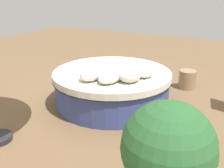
{
  "coord_description": "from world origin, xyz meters",
  "views": [
    {
      "loc": [
        -4.38,
        -2.39,
        2.28
      ],
      "look_at": [
        0.0,
        0.0,
        0.41
      ],
      "focal_mm": 42.03,
      "sensor_mm": 36.0,
      "label": 1
    }
  ],
  "objects_px": {
    "throw_pillow_2": "(130,76)",
    "planter": "(167,155)",
    "side_table": "(187,79)",
    "throw_pillow_3": "(143,73)",
    "throw_pillow_1": "(110,78)",
    "round_bed": "(112,87)",
    "throw_pillow_0": "(91,74)",
    "throw_pillow_4": "(145,67)"
  },
  "relations": [
    {
      "from": "throw_pillow_0",
      "to": "side_table",
      "type": "xyz_separation_m",
      "value": [
        2.19,
        -1.25,
        -0.57
      ]
    },
    {
      "from": "throw_pillow_3",
      "to": "planter",
      "type": "xyz_separation_m",
      "value": [
        -2.25,
        -1.17,
        -0.01
      ]
    },
    {
      "from": "throw_pillow_1",
      "to": "throw_pillow_4",
      "type": "distance_m",
      "value": 0.96
    },
    {
      "from": "throw_pillow_2",
      "to": "planter",
      "type": "height_order",
      "value": "planter"
    },
    {
      "from": "throw_pillow_0",
      "to": "throw_pillow_2",
      "type": "height_order",
      "value": "throw_pillow_2"
    },
    {
      "from": "throw_pillow_0",
      "to": "throw_pillow_1",
      "type": "distance_m",
      "value": 0.35
    },
    {
      "from": "round_bed",
      "to": "side_table",
      "type": "distance_m",
      "value": 1.95
    },
    {
      "from": "round_bed",
      "to": "planter",
      "type": "distance_m",
      "value": 2.94
    },
    {
      "from": "planter",
      "to": "throw_pillow_0",
      "type": "bearing_deg",
      "value": 49.89
    },
    {
      "from": "throw_pillow_1",
      "to": "throw_pillow_2",
      "type": "bearing_deg",
      "value": -58.26
    },
    {
      "from": "throw_pillow_4",
      "to": "planter",
      "type": "distance_m",
      "value": 2.9
    },
    {
      "from": "round_bed",
      "to": "side_table",
      "type": "height_order",
      "value": "round_bed"
    },
    {
      "from": "throw_pillow_2",
      "to": "side_table",
      "type": "xyz_separation_m",
      "value": [
        1.92,
        -0.6,
        -0.57
      ]
    },
    {
      "from": "throw_pillow_1",
      "to": "throw_pillow_2",
      "type": "xyz_separation_m",
      "value": [
        0.19,
        -0.31,
        0.04
      ]
    },
    {
      "from": "round_bed",
      "to": "planter",
      "type": "relative_size",
      "value": 1.83
    },
    {
      "from": "throw_pillow_3",
      "to": "planter",
      "type": "bearing_deg",
      "value": -152.49
    },
    {
      "from": "side_table",
      "to": "throw_pillow_2",
      "type": "bearing_deg",
      "value": 162.53
    },
    {
      "from": "round_bed",
      "to": "throw_pillow_2",
      "type": "height_order",
      "value": "throw_pillow_2"
    },
    {
      "from": "throw_pillow_1",
      "to": "side_table",
      "type": "relative_size",
      "value": 1.25
    },
    {
      "from": "planter",
      "to": "throw_pillow_1",
      "type": "bearing_deg",
      "value": 43.02
    },
    {
      "from": "throw_pillow_3",
      "to": "planter",
      "type": "height_order",
      "value": "planter"
    },
    {
      "from": "throw_pillow_4",
      "to": "planter",
      "type": "relative_size",
      "value": 0.36
    },
    {
      "from": "throw_pillow_1",
      "to": "side_table",
      "type": "bearing_deg",
      "value": -23.37
    },
    {
      "from": "throw_pillow_1",
      "to": "throw_pillow_3",
      "type": "distance_m",
      "value": 0.69
    },
    {
      "from": "throw_pillow_3",
      "to": "side_table",
      "type": "height_order",
      "value": "throw_pillow_3"
    },
    {
      "from": "side_table",
      "to": "throw_pillow_3",
      "type": "bearing_deg",
      "value": 162.36
    },
    {
      "from": "throw_pillow_1",
      "to": "throw_pillow_3",
      "type": "height_order",
      "value": "throw_pillow_3"
    },
    {
      "from": "round_bed",
      "to": "planter",
      "type": "height_order",
      "value": "planter"
    },
    {
      "from": "round_bed",
      "to": "planter",
      "type": "bearing_deg",
      "value": -140.81
    },
    {
      "from": "throw_pillow_3",
      "to": "throw_pillow_4",
      "type": "xyz_separation_m",
      "value": [
        0.36,
        0.1,
        -0.01
      ]
    },
    {
      "from": "throw_pillow_4",
      "to": "planter",
      "type": "xyz_separation_m",
      "value": [
        -2.6,
        -1.27,
        -0.0
      ]
    },
    {
      "from": "throw_pillow_0",
      "to": "planter",
      "type": "height_order",
      "value": "planter"
    },
    {
      "from": "throw_pillow_2",
      "to": "side_table",
      "type": "relative_size",
      "value": 1.01
    },
    {
      "from": "round_bed",
      "to": "planter",
      "type": "xyz_separation_m",
      "value": [
        -2.26,
        -1.84,
        0.4
      ]
    },
    {
      "from": "throw_pillow_1",
      "to": "throw_pillow_2",
      "type": "height_order",
      "value": "throw_pillow_2"
    },
    {
      "from": "throw_pillow_0",
      "to": "throw_pillow_4",
      "type": "relative_size",
      "value": 1.04
    },
    {
      "from": "throw_pillow_0",
      "to": "throw_pillow_3",
      "type": "height_order",
      "value": "throw_pillow_0"
    },
    {
      "from": "planter",
      "to": "side_table",
      "type": "bearing_deg",
      "value": 10.01
    },
    {
      "from": "throw_pillow_2",
      "to": "round_bed",
      "type": "bearing_deg",
      "value": 56.87
    },
    {
      "from": "throw_pillow_3",
      "to": "side_table",
      "type": "relative_size",
      "value": 0.95
    },
    {
      "from": "round_bed",
      "to": "throw_pillow_1",
      "type": "height_order",
      "value": "throw_pillow_1"
    },
    {
      "from": "throw_pillow_1",
      "to": "planter",
      "type": "distance_m",
      "value": 2.32
    }
  ]
}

